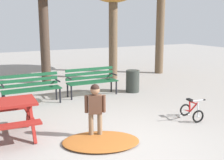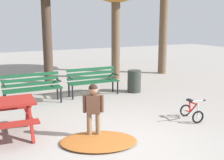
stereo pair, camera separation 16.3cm
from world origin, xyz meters
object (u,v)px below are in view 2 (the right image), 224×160
at_px(kids_bicycle, 191,111).
at_px(park_bench_far_left, 32,86).
at_px(child_standing, 93,106).
at_px(trash_bin, 134,81).
at_px(park_bench_left, 93,79).

bearing_deg(kids_bicycle, park_bench_far_left, 135.44).
relative_size(child_standing, trash_bin, 1.53).
xyz_separation_m(park_bench_left, child_standing, (-1.29, -3.11, 0.14)).
distance_m(park_bench_far_left, kids_bicycle, 4.35).
distance_m(park_bench_left, child_standing, 3.37).
bearing_deg(child_standing, kids_bicycle, -1.64).
bearing_deg(trash_bin, park_bench_left, 169.44).
xyz_separation_m(child_standing, kids_bicycle, (2.48, -0.07, -0.45)).
relative_size(park_bench_far_left, park_bench_left, 1.00).
height_order(park_bench_left, child_standing, child_standing).
relative_size(park_bench_far_left, child_standing, 1.46).
relative_size(park_bench_left, kids_bicycle, 2.69).
height_order(park_bench_far_left, child_standing, child_standing).
xyz_separation_m(park_bench_far_left, child_standing, (0.61, -2.97, 0.14)).
distance_m(child_standing, kids_bicycle, 2.52).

